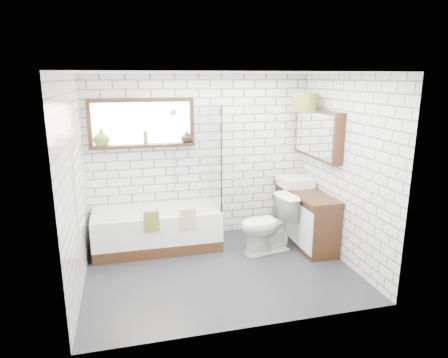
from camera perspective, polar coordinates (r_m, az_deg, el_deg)
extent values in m
cube|color=#242427|center=(5.38, -0.63, -12.80)|extent=(3.40, 2.60, 0.01)
cube|color=white|center=(4.79, -0.72, 15.01)|extent=(3.40, 2.60, 0.01)
cube|color=white|center=(6.18, -3.50, 3.13)|extent=(3.40, 0.01, 2.50)
cube|color=white|center=(3.73, 4.03, -4.46)|extent=(3.40, 0.01, 2.50)
cube|color=white|center=(4.84, -20.69, -0.94)|extent=(0.01, 2.60, 2.50)
cube|color=white|center=(5.57, 16.64, 1.30)|extent=(0.01, 2.60, 2.50)
cube|color=black|center=(5.96, -11.63, 7.79)|extent=(1.52, 0.16, 0.68)
cube|color=white|center=(4.85, -20.11, -1.48)|extent=(0.06, 0.52, 1.00)
cube|color=black|center=(5.98, 13.29, 6.28)|extent=(0.16, 1.20, 0.70)
cylinder|color=silver|center=(6.06, -7.16, 3.78)|extent=(0.02, 0.02, 1.30)
cube|color=white|center=(5.97, -9.54, -7.04)|extent=(1.81, 0.80, 0.58)
cube|color=white|center=(5.81, -1.25, 3.27)|extent=(0.02, 0.72, 1.50)
cube|color=olive|center=(5.50, -10.30, -5.94)|extent=(0.21, 0.06, 0.28)
cube|color=tan|center=(5.55, -5.17, -5.58)|extent=(0.22, 0.05, 0.28)
cube|color=black|center=(6.19, 11.49, -5.24)|extent=(0.46, 1.42, 0.81)
cube|color=white|center=(6.25, 10.16, -0.39)|extent=(0.48, 0.42, 0.14)
cylinder|color=silver|center=(6.31, 11.51, 0.20)|extent=(0.03, 0.03, 0.15)
imported|color=white|center=(5.75, 6.16, -6.47)|extent=(0.60, 0.88, 0.83)
imported|color=olive|center=(5.95, -17.09, 5.55)|extent=(0.26, 0.26, 0.25)
imported|color=black|center=(6.02, -5.35, 5.90)|extent=(0.19, 0.19, 0.18)
cylinder|color=olive|center=(5.96, -11.14, 5.67)|extent=(0.08, 0.08, 0.20)
cylinder|color=olive|center=(5.96, 11.54, 10.70)|extent=(0.35, 0.35, 0.26)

